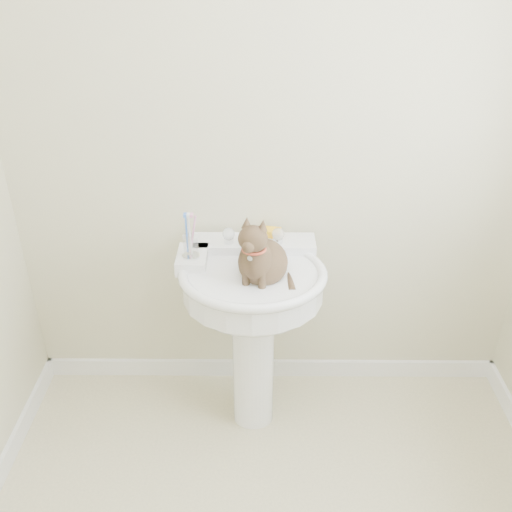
{
  "coord_description": "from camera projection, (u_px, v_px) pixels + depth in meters",
  "views": [
    {
      "loc": [
        -0.05,
        -1.08,
        1.94
      ],
      "look_at": [
        -0.07,
        0.79,
        0.86
      ],
      "focal_mm": 40.0,
      "sensor_mm": 36.0,
      "label": 1
    }
  ],
  "objects": [
    {
      "name": "pedestal_sink",
      "position": [
        252.0,
        301.0,
        2.28
      ],
      "size": [
        0.59,
        0.58,
        0.82
      ],
      "color": "white",
      "rests_on": "floor"
    },
    {
      "name": "baseboard_back",
      "position": [
        270.0,
        368.0,
        2.83
      ],
      "size": [
        2.2,
        0.02,
        0.09
      ],
      "primitive_type": "cube",
      "color": "white",
      "rests_on": "floor"
    },
    {
      "name": "wall_back",
      "position": [
        274.0,
        131.0,
        2.23
      ],
      "size": [
        2.2,
        0.0,
        2.5
      ],
      "primitive_type": null,
      "color": "beige",
      "rests_on": "ground"
    },
    {
      "name": "cat",
      "position": [
        262.0,
        259.0,
        2.15
      ],
      "size": [
        0.21,
        0.27,
        0.39
      ],
      "rotation": [
        0.0,
        0.0,
        -0.36
      ],
      "color": "brown",
      "rests_on": "pedestal_sink"
    },
    {
      "name": "toothbrush_cup",
      "position": [
        191.0,
        246.0,
        2.22
      ],
      "size": [
        0.07,
        0.07,
        0.19
      ],
      "rotation": [
        0.0,
        0.0,
        0.14
      ],
      "color": "silver",
      "rests_on": "pedestal_sink"
    },
    {
      "name": "soap_bar",
      "position": [
        270.0,
        232.0,
        2.39
      ],
      "size": [
        0.1,
        0.07,
        0.03
      ],
      "primitive_type": "cube",
      "rotation": [
        0.0,
        0.0,
        -0.2
      ],
      "color": "gold",
      "rests_on": "pedestal_sink"
    },
    {
      "name": "faucet",
      "position": [
        253.0,
        236.0,
        2.3
      ],
      "size": [
        0.28,
        0.12,
        0.14
      ],
      "color": "silver",
      "rests_on": "pedestal_sink"
    }
  ]
}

